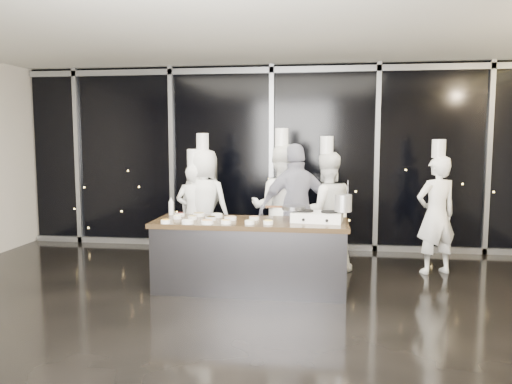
% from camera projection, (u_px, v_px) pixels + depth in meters
% --- Properties ---
extents(ground, '(9.00, 9.00, 0.00)m').
position_uv_depth(ground, '(238.00, 314.00, 5.53)').
color(ground, black).
rests_on(ground, ground).
extents(room_shell, '(9.02, 7.02, 3.21)m').
position_uv_depth(room_shell, '(254.00, 109.00, 5.27)').
color(room_shell, beige).
rests_on(room_shell, ground).
extents(window_wall, '(8.90, 0.11, 3.20)m').
position_uv_depth(window_wall, '(272.00, 158.00, 8.74)').
color(window_wall, black).
rests_on(window_wall, ground).
extents(demo_counter, '(2.46, 0.86, 0.90)m').
position_uv_depth(demo_counter, '(250.00, 255.00, 6.37)').
color(demo_counter, '#333337').
rests_on(demo_counter, ground).
extents(stove, '(0.66, 0.45, 0.14)m').
position_uv_depth(stove, '(317.00, 217.00, 6.24)').
color(stove, white).
rests_on(stove, demo_counter).
extents(frying_pan, '(0.51, 0.32, 0.05)m').
position_uv_depth(frying_pan, '(293.00, 208.00, 6.31)').
color(frying_pan, slate).
rests_on(frying_pan, stove).
extents(stock_pot, '(0.23, 0.23, 0.21)m').
position_uv_depth(stock_pot, '(343.00, 203.00, 6.14)').
color(stock_pot, '#B3B3B6').
rests_on(stock_pot, stove).
extents(prep_bowls, '(1.38, 0.75, 0.05)m').
position_uv_depth(prep_bowls, '(211.00, 218.00, 6.33)').
color(prep_bowls, white).
rests_on(prep_bowls, demo_counter).
extents(squeeze_bottle, '(0.07, 0.07, 0.24)m').
position_uv_depth(squeeze_bottle, '(171.00, 207.00, 6.78)').
color(squeeze_bottle, white).
rests_on(squeeze_bottle, demo_counter).
extents(chef_far_left, '(0.57, 0.38, 1.77)m').
position_uv_depth(chef_far_left, '(194.00, 212.00, 7.71)').
color(chef_far_left, white).
rests_on(chef_far_left, ground).
extents(chef_left, '(0.99, 0.78, 2.02)m').
position_uv_depth(chef_left, '(203.00, 205.00, 7.76)').
color(chef_left, white).
rests_on(chef_left, ground).
extents(chef_center, '(0.91, 0.71, 2.08)m').
position_uv_depth(chef_center, '(281.00, 208.00, 7.24)').
color(chef_center, white).
rests_on(chef_center, ground).
extents(guest, '(1.19, 0.86, 1.87)m').
position_uv_depth(guest, '(296.00, 209.00, 7.07)').
color(guest, black).
rests_on(guest, ground).
extents(chef_right, '(1.00, 0.88, 1.97)m').
position_uv_depth(chef_right, '(326.00, 211.00, 7.28)').
color(chef_right, white).
rests_on(chef_right, ground).
extents(chef_side, '(0.73, 0.61, 1.93)m').
position_uv_depth(chef_side, '(436.00, 214.00, 7.12)').
color(chef_side, white).
rests_on(chef_side, ground).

